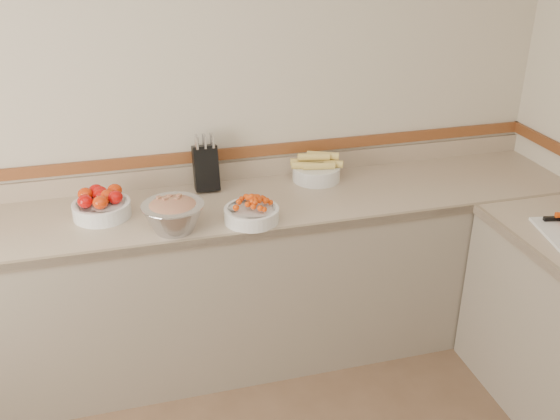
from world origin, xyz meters
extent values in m
plane|color=beige|center=(0.00, 2.00, 1.30)|extent=(4.00, 0.00, 4.00)
cube|color=tan|center=(0.00, 1.68, 0.88)|extent=(4.00, 0.65, 0.04)
cube|color=gray|center=(0.00, 1.68, 0.43)|extent=(4.00, 0.63, 0.86)
cube|color=#847159|center=(0.00, 1.36, 0.88)|extent=(4.00, 0.02, 0.04)
cube|color=tan|center=(0.00, 1.99, 0.95)|extent=(4.00, 0.02, 0.10)
cube|color=brown|center=(0.00, 1.99, 1.05)|extent=(4.00, 0.02, 0.06)
cube|color=black|center=(0.10, 1.90, 1.02)|extent=(0.13, 0.15, 0.25)
cylinder|color=silver|center=(0.06, 1.87, 1.16)|extent=(0.02, 0.03, 0.06)
cylinder|color=silver|center=(0.10, 1.87, 1.16)|extent=(0.02, 0.03, 0.06)
cylinder|color=silver|center=(0.14, 1.87, 1.16)|extent=(0.02, 0.03, 0.06)
cylinder|color=silver|center=(0.06, 1.90, 1.16)|extent=(0.02, 0.03, 0.06)
cylinder|color=silver|center=(0.10, 1.90, 1.16)|extent=(0.02, 0.03, 0.06)
cylinder|color=silver|center=(0.14, 1.90, 1.16)|extent=(0.02, 0.03, 0.06)
cylinder|color=silver|center=(0.06, 1.92, 1.16)|extent=(0.02, 0.03, 0.06)
cylinder|color=silver|center=(0.10, 1.92, 1.16)|extent=(0.02, 0.03, 0.06)
cylinder|color=silver|center=(0.14, 1.92, 1.16)|extent=(0.02, 0.03, 0.06)
cylinder|color=white|center=(-0.43, 1.71, 0.94)|extent=(0.27, 0.27, 0.07)
torus|color=white|center=(-0.43, 1.71, 0.97)|extent=(0.28, 0.28, 0.01)
cylinder|color=white|center=(-0.43, 1.71, 0.97)|extent=(0.24, 0.24, 0.01)
ellipsoid|color=#BF0A07|center=(-0.50, 1.67, 1.00)|extent=(0.07, 0.07, 0.06)
ellipsoid|color=red|center=(-0.43, 1.64, 1.00)|extent=(0.07, 0.07, 0.06)
ellipsoid|color=#BF0A07|center=(-0.37, 1.68, 1.00)|extent=(0.07, 0.07, 0.06)
ellipsoid|color=red|center=(-0.50, 1.75, 1.00)|extent=(0.07, 0.07, 0.06)
ellipsoid|color=#BF0A07|center=(-0.43, 1.72, 1.00)|extent=(0.07, 0.07, 0.06)
ellipsoid|color=red|center=(-0.37, 1.76, 1.00)|extent=(0.07, 0.07, 0.06)
ellipsoid|color=#BF0A07|center=(-0.45, 1.78, 1.00)|extent=(0.07, 0.07, 0.06)
ellipsoid|color=red|center=(-0.40, 1.70, 1.00)|extent=(0.07, 0.07, 0.06)
ellipsoid|color=#BF0A07|center=(-0.43, 1.75, 1.00)|extent=(0.07, 0.07, 0.06)
cylinder|color=white|center=(0.24, 1.47, 0.93)|extent=(0.26, 0.26, 0.07)
torus|color=white|center=(0.24, 1.47, 0.96)|extent=(0.26, 0.26, 0.01)
cylinder|color=white|center=(0.24, 1.47, 0.96)|extent=(0.23, 0.23, 0.01)
sphere|color=#D93E07|center=(0.29, 1.48, 1.01)|extent=(0.03, 0.03, 0.03)
sphere|color=#D93E07|center=(0.26, 1.50, 1.01)|extent=(0.03, 0.03, 0.03)
sphere|color=#D93E07|center=(0.24, 1.41, 1.00)|extent=(0.03, 0.03, 0.03)
sphere|color=#D93E07|center=(0.24, 1.51, 1.01)|extent=(0.03, 0.03, 0.03)
sphere|color=#D93E07|center=(0.31, 1.46, 1.00)|extent=(0.03, 0.03, 0.03)
sphere|color=#D93E07|center=(0.24, 1.43, 1.00)|extent=(0.03, 0.03, 0.03)
sphere|color=#D93E07|center=(0.17, 1.48, 0.99)|extent=(0.03, 0.03, 0.03)
sphere|color=#D93E07|center=(0.29, 1.45, 1.00)|extent=(0.03, 0.03, 0.03)
sphere|color=#D93E07|center=(0.21, 1.51, 1.00)|extent=(0.03, 0.03, 0.03)
sphere|color=#D93E07|center=(0.26, 1.47, 1.02)|extent=(0.03, 0.03, 0.03)
sphere|color=#D93E07|center=(0.24, 1.47, 1.03)|extent=(0.03, 0.03, 0.03)
sphere|color=#D93E07|center=(0.25, 1.46, 1.01)|extent=(0.03, 0.03, 0.03)
sphere|color=#D93E07|center=(0.22, 1.44, 1.00)|extent=(0.03, 0.03, 0.03)
sphere|color=#D93E07|center=(0.23, 1.47, 1.01)|extent=(0.03, 0.03, 0.03)
sphere|color=#D93E07|center=(0.17, 1.41, 0.98)|extent=(0.03, 0.03, 0.03)
sphere|color=#D93E07|center=(0.19, 1.49, 1.00)|extent=(0.03, 0.03, 0.03)
sphere|color=#D93E07|center=(0.26, 1.44, 1.01)|extent=(0.03, 0.03, 0.03)
sphere|color=#D93E07|center=(0.17, 1.48, 0.99)|extent=(0.03, 0.03, 0.03)
sphere|color=#D93E07|center=(0.28, 1.48, 1.00)|extent=(0.03, 0.03, 0.03)
sphere|color=#D93E07|center=(0.24, 1.52, 1.00)|extent=(0.03, 0.03, 0.03)
sphere|color=#D93E07|center=(0.24, 1.44, 1.01)|extent=(0.03, 0.03, 0.03)
sphere|color=#D93E07|center=(0.25, 1.52, 1.01)|extent=(0.03, 0.03, 0.03)
sphere|color=#D93E07|center=(0.25, 1.39, 0.99)|extent=(0.03, 0.03, 0.03)
sphere|color=#D93E07|center=(0.24, 1.48, 1.01)|extent=(0.03, 0.03, 0.03)
sphere|color=#D93E07|center=(0.26, 1.47, 1.02)|extent=(0.03, 0.03, 0.03)
sphere|color=#D93E07|center=(0.22, 1.44, 1.01)|extent=(0.03, 0.03, 0.03)
sphere|color=#D93E07|center=(0.31, 1.48, 1.00)|extent=(0.03, 0.03, 0.03)
sphere|color=#D93E07|center=(0.21, 1.50, 1.00)|extent=(0.03, 0.03, 0.03)
sphere|color=#D93E07|center=(0.23, 1.48, 1.02)|extent=(0.03, 0.03, 0.03)
sphere|color=#D93E07|center=(0.24, 1.46, 1.01)|extent=(0.03, 0.03, 0.03)
cylinder|color=white|center=(0.69, 1.86, 0.94)|extent=(0.26, 0.26, 0.08)
torus|color=white|center=(0.69, 1.86, 0.97)|extent=(0.26, 0.26, 0.01)
cylinder|color=#E5C55F|center=(0.64, 1.85, 0.99)|extent=(0.18, 0.09, 0.04)
cylinder|color=#E5C55F|center=(0.69, 1.82, 0.99)|extent=(0.18, 0.07, 0.04)
cylinder|color=#E5C55F|center=(0.75, 1.85, 0.99)|extent=(0.17, 0.11, 0.04)
cylinder|color=#E5C55F|center=(0.65, 1.90, 0.99)|extent=(0.18, 0.08, 0.04)
cylinder|color=#E5C55F|center=(0.72, 1.91, 0.99)|extent=(0.17, 0.12, 0.04)
cylinder|color=#E5C55F|center=(0.68, 1.86, 1.03)|extent=(0.18, 0.08, 0.04)
cylinder|color=#E5C55F|center=(0.73, 1.87, 1.03)|extent=(0.17, 0.11, 0.04)
cylinder|color=#B2B2BA|center=(-0.12, 1.47, 0.97)|extent=(0.28, 0.28, 0.13)
torus|color=#B2B2BA|center=(-0.12, 1.47, 1.03)|extent=(0.29, 0.29, 0.01)
ellipsoid|color=#B21440|center=(-0.12, 1.47, 1.02)|extent=(0.23, 0.23, 0.08)
cube|color=#B21440|center=(-0.15, 1.47, 1.04)|extent=(0.02, 0.02, 0.02)
cube|color=#94B759|center=(-0.12, 1.47, 1.04)|extent=(0.03, 0.03, 0.02)
cube|color=#B21440|center=(-0.17, 1.45, 1.04)|extent=(0.03, 0.03, 0.02)
cube|color=#94B759|center=(-0.12, 1.52, 1.05)|extent=(0.03, 0.03, 0.02)
cube|color=#B21440|center=(-0.10, 1.51, 1.04)|extent=(0.03, 0.03, 0.02)
cube|color=#94B759|center=(-0.08, 1.50, 1.05)|extent=(0.03, 0.03, 0.02)
cube|color=#B21440|center=(-0.11, 1.47, 1.04)|extent=(0.02, 0.02, 0.02)
cube|color=#94B759|center=(-0.15, 1.48, 1.05)|extent=(0.03, 0.03, 0.02)
cube|color=#B21440|center=(-0.13, 1.53, 1.04)|extent=(0.02, 0.02, 0.02)
cube|color=#94B759|center=(-0.07, 1.48, 1.04)|extent=(0.02, 0.02, 0.02)
cube|color=#B21440|center=(-0.17, 1.52, 1.05)|extent=(0.02, 0.02, 0.02)
cube|color=#94B759|center=(-0.13, 1.48, 1.04)|extent=(0.02, 0.02, 0.02)
cube|color=#B21440|center=(-0.12, 1.46, 1.04)|extent=(0.02, 0.02, 0.02)
cube|color=#94B759|center=(-0.10, 1.48, 1.05)|extent=(0.03, 0.03, 0.02)
cube|color=black|center=(1.60, 1.08, 0.92)|extent=(0.10, 0.04, 0.02)
camera|label=1|loc=(-0.31, -1.10, 2.23)|focal=40.00mm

